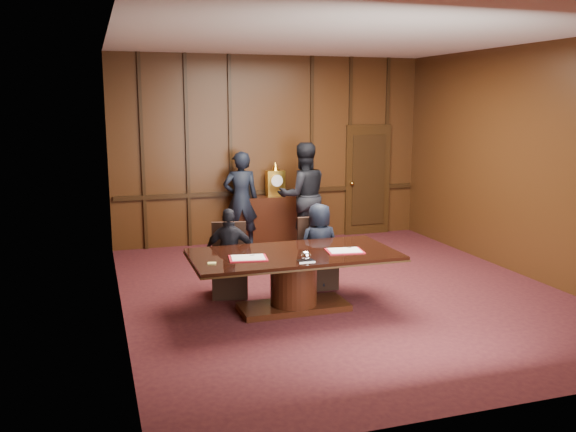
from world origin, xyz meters
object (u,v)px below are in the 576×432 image
object	(u,v)px
sideboard	(276,217)
witness_right	(303,196)
signatory_right	(319,246)
witness_left	(241,200)
signatory_left	(230,253)
conference_table	(294,271)

from	to	relation	value
sideboard	witness_right	xyz separation A→B (m)	(0.35, -0.57, 0.48)
signatory_right	witness_left	world-z (taller)	witness_left
sideboard	signatory_left	distance (m)	3.34
signatory_right	witness_right	world-z (taller)	witness_right
sideboard	signatory_right	world-z (taller)	sideboard
signatory_right	witness_right	size ratio (longest dim) A/B	0.64
conference_table	witness_right	size ratio (longest dim) A/B	1.36
signatory_right	witness_left	bearing A→B (deg)	-82.93
witness_left	signatory_right	bearing A→B (deg)	106.12
signatory_left	signatory_right	size ratio (longest dim) A/B	1.00
signatory_left	witness_left	xyz separation A→B (m)	(0.83, 2.80, 0.27)
conference_table	signatory_right	xyz separation A→B (m)	(0.65, 0.80, 0.11)
conference_table	signatory_left	size ratio (longest dim) A/B	2.13
witness_right	witness_left	bearing A→B (deg)	-19.71
sideboard	witness_left	xyz separation A→B (m)	(-0.71, -0.16, 0.40)
witness_right	signatory_left	bearing A→B (deg)	53.08
conference_table	signatory_left	world-z (taller)	signatory_left
signatory_left	signatory_right	xyz separation A→B (m)	(1.30, 0.00, 0.00)
conference_table	signatory_right	bearing A→B (deg)	50.91
sideboard	conference_table	xyz separation A→B (m)	(-0.89, -3.76, 0.02)
sideboard	signatory_left	xyz separation A→B (m)	(-1.54, -2.96, 0.13)
signatory_left	witness_right	bearing A→B (deg)	-110.99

